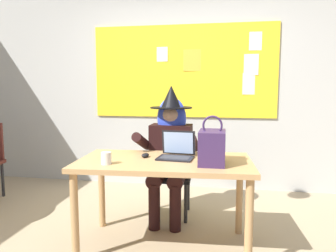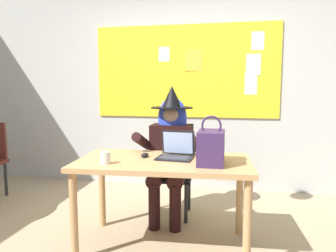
% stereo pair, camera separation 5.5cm
% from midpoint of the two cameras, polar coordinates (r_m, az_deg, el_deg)
% --- Properties ---
extents(ground_plane, '(24.00, 24.00, 0.00)m').
position_cam_midpoint_polar(ground_plane, '(2.85, -2.82, -21.01)').
color(ground_plane, tan).
extents(wall_back_bulletin, '(6.49, 1.91, 2.79)m').
position_cam_midpoint_polar(wall_back_bulletin, '(4.27, 2.42, 7.82)').
color(wall_back_bulletin, '#B2B2AD').
rests_on(wall_back_bulletin, ground).
extents(desk_main, '(1.46, 0.84, 0.74)m').
position_cam_midpoint_polar(desk_main, '(2.64, -1.25, -8.01)').
color(desk_main, tan).
rests_on(desk_main, ground).
extents(chair_at_desk, '(0.44, 0.44, 0.89)m').
position_cam_midpoint_polar(chair_at_desk, '(3.40, 0.21, -7.43)').
color(chair_at_desk, black).
rests_on(chair_at_desk, ground).
extents(person_costumed, '(0.59, 0.68, 1.36)m').
position_cam_midpoint_polar(person_costumed, '(3.22, -0.09, -3.24)').
color(person_costumed, black).
rests_on(person_costumed, ground).
extents(laptop, '(0.31, 0.27, 0.22)m').
position_cam_midpoint_polar(laptop, '(2.68, 0.95, -4.68)').
color(laptop, black).
rests_on(laptop, desk_main).
extents(computer_mouse, '(0.06, 0.11, 0.03)m').
position_cam_midpoint_polar(computer_mouse, '(2.72, -4.68, -5.25)').
color(computer_mouse, black).
rests_on(computer_mouse, desk_main).
extents(handbag, '(0.20, 0.30, 0.38)m').
position_cam_midpoint_polar(handbag, '(2.48, 7.29, -3.73)').
color(handbag, '#38234C').
rests_on(handbag, desk_main).
extents(coffee_mug, '(0.08, 0.08, 0.09)m').
position_cam_midpoint_polar(coffee_mug, '(2.51, -11.66, -5.67)').
color(coffee_mug, silver).
rests_on(coffee_mug, desk_main).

